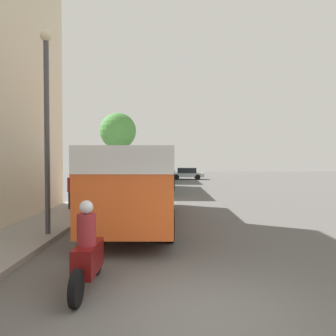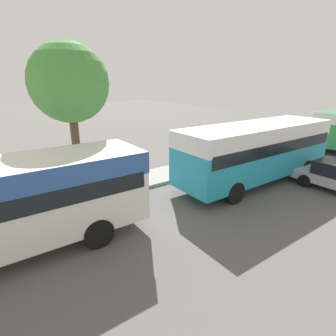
{
  "view_description": "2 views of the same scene",
  "coord_description": "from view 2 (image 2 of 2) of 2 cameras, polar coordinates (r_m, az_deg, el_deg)",
  "views": [
    {
      "loc": [
        -0.5,
        -5.19,
        2.52
      ],
      "look_at": [
        -0.68,
        26.87,
        1.62
      ],
      "focal_mm": 35.0,
      "sensor_mm": 36.0,
      "label": 1
    },
    {
      "loc": [
        6.49,
        21.4,
        5.13
      ],
      "look_at": [
        -1.28,
        26.84,
        1.97
      ],
      "focal_mm": 28.0,
      "sensor_mm": 36.0,
      "label": 2
    }
  ],
  "objects": [
    {
      "name": "bus_third_in_line",
      "position": [
        14.25,
        18.88,
        4.7
      ],
      "size": [
        2.65,
        9.35,
        3.07
      ],
      "color": "teal",
      "rests_on": "ground_plane"
    },
    {
      "name": "street_tree",
      "position": [
        12.13,
        -20.7,
        16.75
      ],
      "size": [
        3.28,
        3.28,
        6.55
      ],
      "color": "brown",
      "rests_on": "sidewalk"
    }
  ]
}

